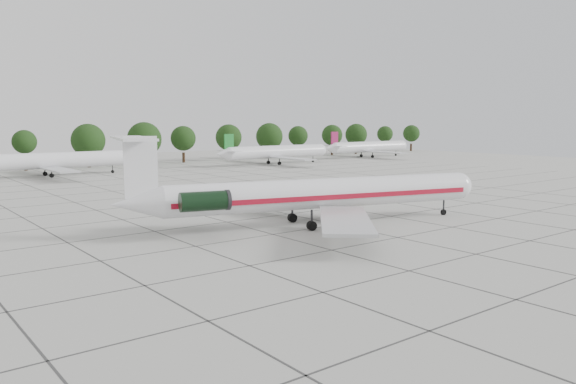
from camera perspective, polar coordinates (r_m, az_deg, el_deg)
name	(u,v)px	position (r m, az deg, el deg)	size (l,w,h in m)	color
ground	(273,234)	(51.74, -1.54, -4.33)	(260.00, 260.00, 0.00)	#ABAAA3
apron_joints	(194,213)	(64.24, -9.51, -2.14)	(170.00, 170.00, 0.02)	#383838
main_airliner	(307,194)	(55.47, 1.94, -0.19)	(38.08, 29.32, 9.06)	silver
ground_crew	(361,215)	(58.06, 7.39, -2.31)	(0.58, 0.38, 1.60)	#BE870B
bg_airliner_c	(52,161)	(113.38, -22.84, 2.92)	(28.24, 27.20, 7.40)	silver
bg_airliner_d	(277,152)	(133.84, -1.17, 4.07)	(28.24, 27.20, 7.40)	silver
bg_airliner_e	(369,147)	(160.76, 8.23, 4.54)	(28.24, 27.20, 7.40)	silver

